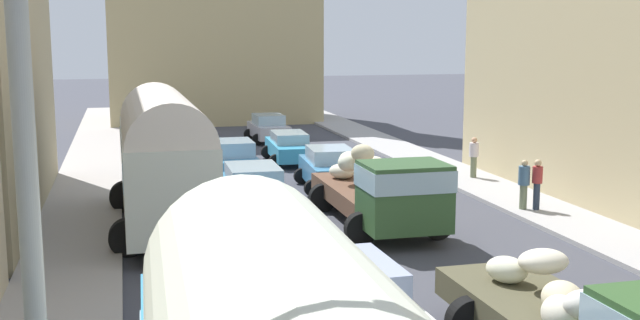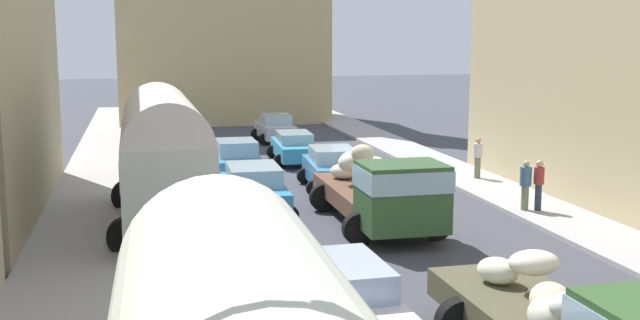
{
  "view_description": "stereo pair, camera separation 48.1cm",
  "coord_description": "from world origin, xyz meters",
  "px_view_note": "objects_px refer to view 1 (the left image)",
  "views": [
    {
      "loc": [
        -5.81,
        0.63,
        5.74
      ],
      "look_at": [
        0.0,
        23.5,
        1.88
      ],
      "focal_mm": 43.54,
      "sensor_mm": 36.0,
      "label": 1
    },
    {
      "loc": [
        -5.34,
        0.51,
        5.74
      ],
      "look_at": [
        0.0,
        23.5,
        1.88
      ],
      "focal_mm": 43.54,
      "sensor_mm": 36.0,
      "label": 2
    }
  ],
  "objects_px": {
    "cargo_truck_1": "(383,190)",
    "car_0": "(330,168)",
    "pedestrian_4": "(474,156)",
    "car_4": "(352,299)",
    "streetlamp_near": "(71,280)",
    "car_6": "(233,161)",
    "pedestrian_3": "(537,182)",
    "parked_bus_1": "(163,153)",
    "car_1": "(289,147)",
    "car_5": "(253,191)",
    "pedestrian_1": "(524,183)",
    "car_2": "(268,128)"
  },
  "relations": [
    {
      "from": "parked_bus_1",
      "to": "car_6",
      "type": "xyz_separation_m",
      "value": [
        3.02,
        7.14,
        -1.48
      ]
    },
    {
      "from": "car_6",
      "to": "car_2",
      "type": "bearing_deg",
      "value": 72.33
    },
    {
      "from": "car_1",
      "to": "car_2",
      "type": "relative_size",
      "value": 1.2
    },
    {
      "from": "car_2",
      "to": "pedestrian_4",
      "type": "height_order",
      "value": "pedestrian_4"
    },
    {
      "from": "car_2",
      "to": "streetlamp_near",
      "type": "distance_m",
      "value": 35.78
    },
    {
      "from": "car_0",
      "to": "pedestrian_3",
      "type": "bearing_deg",
      "value": -45.63
    },
    {
      "from": "car_6",
      "to": "car_1",
      "type": "bearing_deg",
      "value": 50.76
    },
    {
      "from": "cargo_truck_1",
      "to": "car_0",
      "type": "height_order",
      "value": "cargo_truck_1"
    },
    {
      "from": "pedestrian_4",
      "to": "streetlamp_near",
      "type": "height_order",
      "value": "streetlamp_near"
    },
    {
      "from": "pedestrian_1",
      "to": "car_4",
      "type": "bearing_deg",
      "value": -134.02
    },
    {
      "from": "parked_bus_1",
      "to": "streetlamp_near",
      "type": "relative_size",
      "value": 1.31
    },
    {
      "from": "car_1",
      "to": "car_6",
      "type": "relative_size",
      "value": 1.18
    },
    {
      "from": "car_2",
      "to": "pedestrian_3",
      "type": "relative_size",
      "value": 2.06
    },
    {
      "from": "car_1",
      "to": "parked_bus_1",
      "type": "bearing_deg",
      "value": -119.17
    },
    {
      "from": "car_0",
      "to": "pedestrian_1",
      "type": "bearing_deg",
      "value": -46.66
    },
    {
      "from": "car_1",
      "to": "pedestrian_3",
      "type": "xyz_separation_m",
      "value": [
        5.6,
        -11.82,
        0.32
      ]
    },
    {
      "from": "parked_bus_1",
      "to": "car_0",
      "type": "bearing_deg",
      "value": 36.04
    },
    {
      "from": "car_5",
      "to": "pedestrian_4",
      "type": "relative_size",
      "value": 2.54
    },
    {
      "from": "parked_bus_1",
      "to": "car_1",
      "type": "relative_size",
      "value": 1.94
    },
    {
      "from": "car_5",
      "to": "streetlamp_near",
      "type": "bearing_deg",
      "value": -103.44
    },
    {
      "from": "car_5",
      "to": "pedestrian_3",
      "type": "relative_size",
      "value": 2.48
    },
    {
      "from": "car_0",
      "to": "pedestrian_4",
      "type": "relative_size",
      "value": 2.31
    },
    {
      "from": "pedestrian_3",
      "to": "streetlamp_near",
      "type": "distance_m",
      "value": 21.0
    },
    {
      "from": "pedestrian_3",
      "to": "streetlamp_near",
      "type": "relative_size",
      "value": 0.27
    },
    {
      "from": "car_5",
      "to": "streetlamp_near",
      "type": "relative_size",
      "value": 0.67
    },
    {
      "from": "car_4",
      "to": "car_6",
      "type": "distance_m",
      "value": 16.52
    },
    {
      "from": "cargo_truck_1",
      "to": "car_1",
      "type": "xyz_separation_m",
      "value": [
        -0.15,
        12.58,
        -0.48
      ]
    },
    {
      "from": "car_1",
      "to": "pedestrian_1",
      "type": "height_order",
      "value": "pedestrian_1"
    },
    {
      "from": "car_6",
      "to": "pedestrian_3",
      "type": "height_order",
      "value": "pedestrian_3"
    },
    {
      "from": "streetlamp_near",
      "to": "pedestrian_3",
      "type": "bearing_deg",
      "value": 50.72
    },
    {
      "from": "parked_bus_1",
      "to": "cargo_truck_1",
      "type": "distance_m",
      "value": 6.55
    },
    {
      "from": "streetlamp_near",
      "to": "parked_bus_1",
      "type": "bearing_deg",
      "value": 84.99
    },
    {
      "from": "parked_bus_1",
      "to": "pedestrian_3",
      "type": "height_order",
      "value": "parked_bus_1"
    },
    {
      "from": "car_1",
      "to": "pedestrian_4",
      "type": "relative_size",
      "value": 2.55
    },
    {
      "from": "parked_bus_1",
      "to": "car_0",
      "type": "distance_m",
      "value": 7.91
    },
    {
      "from": "car_0",
      "to": "parked_bus_1",
      "type": "bearing_deg",
      "value": -143.96
    },
    {
      "from": "car_6",
      "to": "pedestrian_3",
      "type": "distance_m",
      "value": 11.85
    },
    {
      "from": "car_6",
      "to": "parked_bus_1",
      "type": "bearing_deg",
      "value": -112.92
    },
    {
      "from": "car_5",
      "to": "streetlamp_near",
      "type": "xyz_separation_m",
      "value": [
        -4.3,
        -18.0,
        3.12
      ]
    },
    {
      "from": "car_5",
      "to": "car_2",
      "type": "bearing_deg",
      "value": 77.93
    },
    {
      "from": "cargo_truck_1",
      "to": "car_0",
      "type": "distance_m",
      "value": 6.29
    },
    {
      "from": "car_4",
      "to": "parked_bus_1",
      "type": "bearing_deg",
      "value": 107.61
    },
    {
      "from": "car_0",
      "to": "car_4",
      "type": "distance_m",
      "value": 14.33
    },
    {
      "from": "parked_bus_1",
      "to": "car_0",
      "type": "height_order",
      "value": "parked_bus_1"
    },
    {
      "from": "pedestrian_4",
      "to": "car_4",
      "type": "bearing_deg",
      "value": -123.04
    },
    {
      "from": "car_0",
      "to": "car_4",
      "type": "bearing_deg",
      "value": -103.32
    },
    {
      "from": "streetlamp_near",
      "to": "cargo_truck_1",
      "type": "bearing_deg",
      "value": 63.28
    },
    {
      "from": "cargo_truck_1",
      "to": "streetlamp_near",
      "type": "height_order",
      "value": "streetlamp_near"
    },
    {
      "from": "cargo_truck_1",
      "to": "car_0",
      "type": "xyz_separation_m",
      "value": [
        0.05,
        6.28,
        -0.41
      ]
    },
    {
      "from": "car_5",
      "to": "car_0",
      "type": "bearing_deg",
      "value": 46.11
    }
  ]
}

